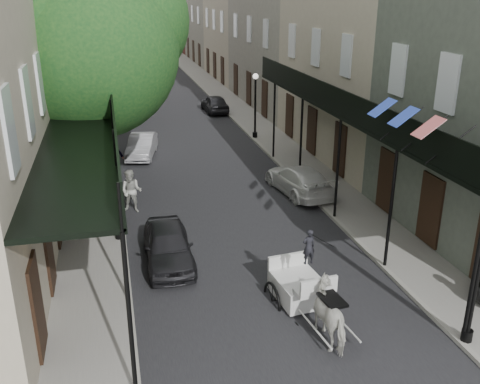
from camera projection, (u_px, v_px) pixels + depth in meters
ground at (284, 322)px, 14.25m from camera, size 140.00×140.00×0.00m
road at (181, 135)px, 32.40m from camera, size 8.00×90.00×0.01m
sidewalk_left at (96, 139)px, 31.27m from camera, size 2.20×90.00×0.12m
sidewalk_right at (260, 129)px, 33.49m from camera, size 2.20×90.00×0.12m
building_row_left at (38, 35)px, 37.69m from camera, size 5.00×80.00×10.50m
building_row_right at (271, 31)px, 41.51m from camera, size 5.00×80.00×10.50m
gallery_left at (88, 123)px, 18.07m from camera, size 2.20×18.05×4.88m
gallery_right at (350, 109)px, 20.20m from camera, size 2.20×18.05×4.88m
tree_near at (100, 40)px, 20.24m from camera, size 7.31×6.80×9.63m
tree_far at (100, 31)px, 33.16m from camera, size 6.45×6.00×8.61m
lamppost_right_near at (478, 272)px, 12.61m from camera, size 0.32×0.32×3.71m
lamppost_left at (115, 187)px, 18.05m from camera, size 0.32×0.32×3.71m
lamppost_right_far at (255, 105)px, 30.76m from camera, size 0.32×0.32×3.71m
horse at (333, 314)px, 13.29m from camera, size 0.97×1.80×1.46m
carriage at (294, 265)px, 15.20m from camera, size 1.64×2.27×2.44m
pedestrian_walking at (131, 191)px, 20.95m from camera, size 1.03×0.92×1.74m
pedestrian_sidewalk_left at (111, 154)px, 24.94m from camera, size 1.44×1.12×1.95m
car_left_near at (168, 245)px, 17.08m from camera, size 1.55×3.72×1.26m
car_left_mid at (142, 146)px, 28.00m from camera, size 1.97×3.75×1.18m
car_left_far at (116, 100)px, 38.89m from camera, size 2.92×5.27×1.40m
car_right_near at (299, 180)px, 23.00m from camera, size 2.21×4.37×1.22m
car_right_far at (215, 103)px, 38.15m from camera, size 1.59×3.72×1.25m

